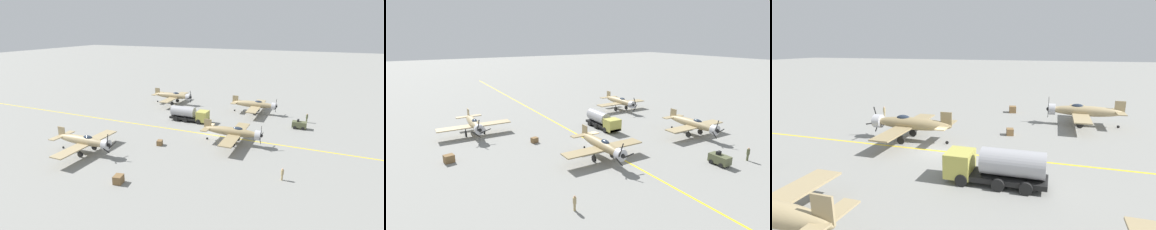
# 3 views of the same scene
# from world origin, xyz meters

# --- Properties ---
(ground_plane) EXTENTS (400.00, 400.00, 0.00)m
(ground_plane) POSITION_xyz_m (0.00, 0.00, 0.00)
(ground_plane) COLOR gray
(taxiway_stripe) EXTENTS (0.30, 160.00, 0.01)m
(taxiway_stripe) POSITION_xyz_m (0.00, 0.00, 0.00)
(taxiway_stripe) COLOR yellow
(taxiway_stripe) RESTS_ON ground
(airplane_mid_center) EXTENTS (12.00, 9.98, 3.72)m
(airplane_mid_center) POSITION_xyz_m (2.37, 4.43, 2.01)
(airplane_mid_center) COLOR #97835A
(airplane_mid_center) RESTS_ON ground
(airplane_near_right) EXTENTS (12.00, 9.98, 3.77)m
(airplane_near_right) POSITION_xyz_m (15.23, -15.13, 2.01)
(airplane_near_right) COLOR tan
(airplane_near_right) RESTS_ON ground
(airplane_mid_left) EXTENTS (12.00, 9.98, 3.75)m
(airplane_mid_left) POSITION_xyz_m (-16.81, 3.87, 2.01)
(airplane_mid_left) COLOR tan
(airplane_mid_left) RESTS_ON ground
(airplane_near_left) EXTENTS (12.00, 9.98, 3.68)m
(airplane_near_left) POSITION_xyz_m (-17.23, -16.59, 2.01)
(airplane_near_left) COLOR tan
(airplane_near_left) RESTS_ON ground
(fuel_tanker) EXTENTS (2.68, 8.00, 2.98)m
(fuel_tanker) POSITION_xyz_m (-5.81, -7.14, 1.51)
(fuel_tanker) COLOR black
(fuel_tanker) RESTS_ON ground
(tow_tractor) EXTENTS (1.57, 2.60, 1.79)m
(tow_tractor) POSITION_xyz_m (-9.89, 13.82, 0.79)
(tow_tractor) COLOR #515638
(tow_tractor) RESTS_ON ground
(ground_crew_walking) EXTENTS (0.41, 0.41, 1.86)m
(ground_crew_walking) POSITION_xyz_m (-14.40, 14.89, 1.02)
(ground_crew_walking) COLOR #515638
(ground_crew_walking) RESTS_ON ground
(ground_crew_inspecting) EXTENTS (0.36, 0.36, 1.63)m
(ground_crew_inspecting) POSITION_xyz_m (11.84, 13.53, 0.89)
(ground_crew_inspecting) COLOR tan
(ground_crew_inspecting) RESTS_ON ground
(supply_crate_by_tanker) EXTENTS (1.15, 1.03, 0.82)m
(supply_crate_by_tanker) POSITION_xyz_m (7.86, -6.34, 0.41)
(supply_crate_by_tanker) COLOR brown
(supply_crate_by_tanker) RESTS_ON ground
(supply_crate_mid_lane) EXTENTS (1.44, 1.28, 1.05)m
(supply_crate_mid_lane) POSITION_xyz_m (20.69, -4.90, 0.52)
(supply_crate_mid_lane) COLOR brown
(supply_crate_mid_lane) RESTS_ON ground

